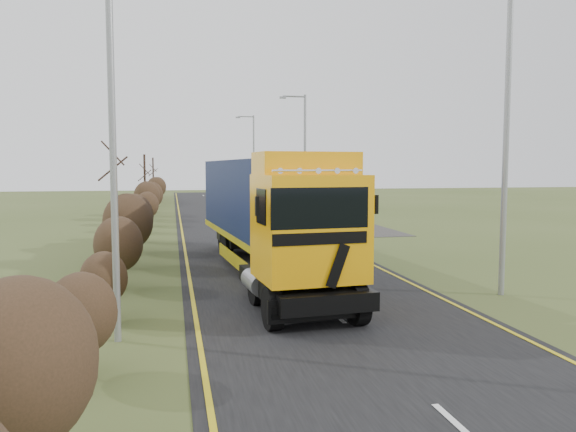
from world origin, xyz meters
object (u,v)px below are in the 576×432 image
at_px(car_red_hatchback, 325,213).
at_px(car_blue_sedan, 312,211).
at_px(speed_sign, 316,202).
at_px(streetlight_near, 503,129).
at_px(lorry, 268,208).

bearing_deg(car_red_hatchback, car_blue_sedan, -63.18).
xyz_separation_m(car_blue_sedan, speed_sign, (-1.32, -6.43, 1.14)).
bearing_deg(streetlight_near, car_red_hatchback, 87.80).
height_order(lorry, car_red_hatchback, lorry).
bearing_deg(streetlight_near, lorry, 143.46).
bearing_deg(lorry, streetlight_near, -41.47).
distance_m(car_red_hatchback, streetlight_near, 23.98).
relative_size(lorry, speed_sign, 6.32).
xyz_separation_m(car_red_hatchback, car_blue_sedan, (-0.49, 2.05, -0.05)).
bearing_deg(lorry, car_blue_sedan, 66.74).
relative_size(car_red_hatchback, streetlight_near, 0.43).
xyz_separation_m(lorry, car_red_hatchback, (7.38, 18.74, -1.80)).
height_order(car_red_hatchback, car_blue_sedan, car_red_hatchback).
bearing_deg(speed_sign, streetlight_near, -87.29).
bearing_deg(car_blue_sedan, speed_sign, 82.90).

